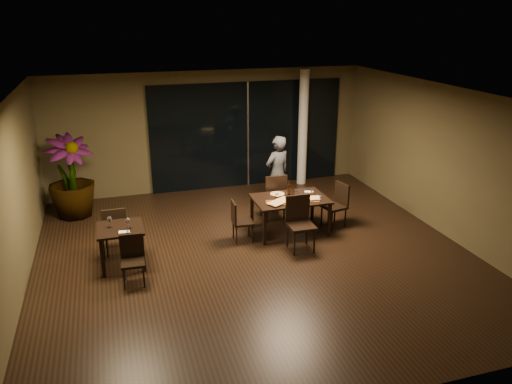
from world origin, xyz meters
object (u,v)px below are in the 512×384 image
object	(u,v)px
side_table	(121,234)
bottle_c	(289,188)
chair_main_right	(337,202)
diner	(277,174)
chair_side_far	(115,228)
bottle_b	(293,191)
potted_plant	(71,177)
chair_side_near	(132,257)
bottle_a	(289,191)
chair_main_near	(300,220)
chair_main_left	(239,219)
chair_main_far	(274,195)
main_table	(290,201)

from	to	relation	value
side_table	bottle_c	distance (m)	3.48
bottle_c	side_table	bearing A→B (deg)	-169.60
chair_main_right	diner	bearing A→B (deg)	-155.27
chair_side_far	bottle_c	bearing A→B (deg)	-178.82
side_table	bottle_b	size ratio (longest dim) A/B	3.00
diner	potted_plant	world-z (taller)	potted_plant
chair_side_near	chair_main_right	bearing A→B (deg)	17.97
chair_side_near	bottle_a	distance (m)	3.47
side_table	chair_main_near	bearing A→B (deg)	-4.45
chair_main_left	chair_side_far	world-z (taller)	chair_side_far
chair_main_far	chair_side_near	size ratio (longest dim) A/B	1.26
main_table	bottle_b	bearing A→B (deg)	14.78
chair_main_far	diner	size ratio (longest dim) A/B	0.60
potted_plant	bottle_b	xyz separation A→B (m)	(4.38, -2.20, -0.03)
chair_main_far	chair_main_right	bearing A→B (deg)	149.62
chair_main_near	diner	world-z (taller)	diner
chair_main_right	bottle_a	distance (m)	1.16
chair_main_far	bottle_c	bearing A→B (deg)	101.72
potted_plant	bottle_c	distance (m)	4.80
main_table	side_table	distance (m)	3.44
chair_side_far	chair_side_near	bearing A→B (deg)	101.10
chair_main_right	chair_side_near	distance (m)	4.48
main_table	chair_main_far	bearing A→B (deg)	99.32
main_table	bottle_b	xyz separation A→B (m)	(0.06, 0.02, 0.21)
chair_main_right	chair_side_near	xyz separation A→B (m)	(-4.33, -1.17, -0.06)
chair_main_far	chair_side_far	size ratio (longest dim) A/B	1.13
chair_main_left	chair_side_far	xyz separation A→B (m)	(-2.36, 0.17, 0.05)
chair_side_far	bottle_c	world-z (taller)	bottle_c
chair_main_right	chair_main_left	bearing A→B (deg)	-98.96
chair_side_far	chair_main_right	bearing A→B (deg)	179.45
chair_main_right	bottle_c	distance (m)	1.14
chair_main_near	chair_main_right	size ratio (longest dim) A/B	1.11
main_table	side_table	bearing A→B (deg)	-171.63
bottle_a	chair_side_near	bearing A→B (deg)	-159.53
chair_main_near	bottle_c	xyz separation A→B (m)	(0.10, 0.88, 0.33)
chair_main_right	chair_side_far	world-z (taller)	chair_main_right
bottle_c	chair_main_right	bearing A→B (deg)	-5.97
chair_side_near	bottle_b	xyz separation A→B (m)	(3.31, 1.17, 0.41)
chair_main_near	diner	xyz separation A→B (m)	(0.24, 1.98, 0.29)
chair_main_left	main_table	bearing A→B (deg)	-80.32
chair_main_left	chair_side_near	size ratio (longest dim) A/B	1.01
chair_side_near	side_table	bearing A→B (deg)	105.87
main_table	chair_side_near	xyz separation A→B (m)	(-3.25, -1.15, -0.21)
bottle_a	bottle_c	distance (m)	0.08
chair_main_right	chair_side_far	bearing A→B (deg)	-103.08
chair_main_left	diner	bearing A→B (deg)	-40.10
chair_side_far	bottle_b	world-z (taller)	bottle_b
bottle_a	bottle_b	world-z (taller)	bottle_a
chair_main_far	potted_plant	size ratio (longest dim) A/B	0.58
main_table	chair_main_left	size ratio (longest dim) A/B	1.76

